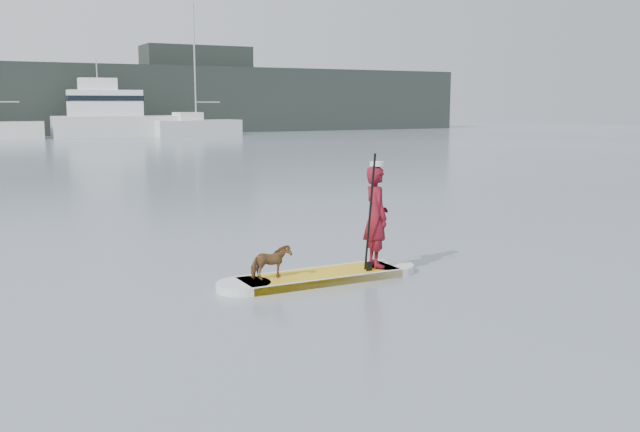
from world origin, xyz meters
name	(u,v)px	position (x,y,z in m)	size (l,w,h in m)	color
ground	(168,252)	(0.00, 0.00, 0.00)	(140.00, 140.00, 0.00)	slate
paddleboard	(320,277)	(1.49, -3.17, 0.06)	(3.30, 0.81, 0.12)	gold
paddler	(376,217)	(2.49, -3.17, 0.92)	(0.58, 0.38, 1.59)	maroon
white_cap	(377,164)	(2.49, -3.17, 1.75)	(0.22, 0.22, 0.07)	silver
dog	(271,262)	(0.67, -3.17, 0.37)	(0.27, 0.59, 0.50)	brown
paddle	(370,228)	(2.23, -3.40, 0.80)	(0.10, 0.30, 2.00)	black
sailboat_e	(196,126)	(14.94, 45.17, 0.77)	(7.64, 3.34, 10.71)	silver
motor_yacht_a	(113,115)	(8.44, 46.31, 1.72)	(10.40, 3.79, 6.14)	silver
shore_building_east	(197,89)	(18.00, 54.00, 4.00)	(10.00, 4.00, 8.00)	black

